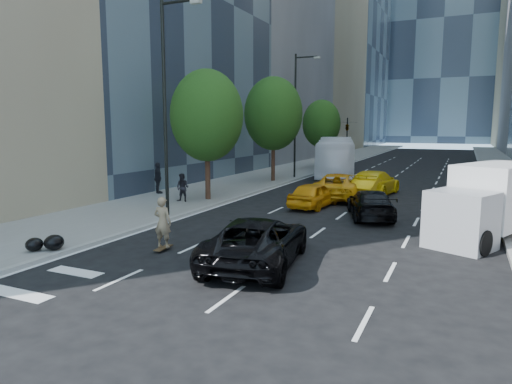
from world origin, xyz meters
The scene contains 22 objects.
ground centered at (0.00, 0.00, 0.00)m, with size 160.00×160.00×0.00m, color black.
sidewalk_left centered at (-9.00, 30.00, 0.07)m, with size 6.00×120.00×0.15m, color slate.
sidewalk_right centered at (10.00, 30.00, 0.07)m, with size 4.00×120.00×0.15m, color slate.
tower_left_end centered at (-22.00, 92.00, 30.00)m, with size 20.00×28.00×60.00m, color #293240.
lamp_near centered at (-6.32, 4.00, 5.81)m, with size 2.13×0.22×10.00m.
lamp_far centered at (-6.32, 22.00, 5.81)m, with size 2.13×0.22×10.00m.
tree_near centered at (-7.20, 9.00, 4.97)m, with size 4.20×4.20×7.46m.
tree_mid centered at (-7.20, 19.00, 5.32)m, with size 4.50×4.50×7.99m.
tree_far centered at (-7.20, 32.00, 4.62)m, with size 3.90×3.90×6.92m.
traffic_signal centered at (-6.40, 40.00, 4.23)m, with size 2.48×0.53×5.20m.
skateboarder centered at (-3.20, -0.91, 0.91)m, with size 0.66×0.43×1.81m, color #836F52.
black_sedan_lincoln centered at (0.50, -1.00, 0.77)m, with size 2.55×5.54×1.54m, color black.
black_sedan_mercedes centered at (2.38, 8.00, 0.68)m, with size 1.91×4.70×1.36m, color black.
taxi_a centered at (-0.97, 9.66, 0.70)m, with size 1.64×4.08×1.39m, color orange.
taxi_b centered at (1.20, 13.76, 0.66)m, with size 1.40×4.01×1.32m, color gold.
taxi_c centered at (-0.48, 13.00, 0.79)m, with size 2.61×5.66×1.57m, color orange.
taxi_d centered at (1.20, 15.50, 0.80)m, with size 2.24×5.52×1.60m, color #DEBB0B.
city_bus centered at (-3.81, 25.14, 1.73)m, with size 2.90×12.42×3.46m, color white.
box_truck centered at (7.31, 5.84, 1.48)m, with size 4.51×6.41×2.90m.
pedestrian_a centered at (-8.01, 7.57, 0.95)m, with size 0.77×0.60×1.59m, color black.
pedestrian_b centered at (-11.20, 9.62, 1.13)m, with size 1.15×0.48×1.96m, color black.
garbage_bags centered at (-6.55, -3.00, 0.40)m, with size 1.08×1.04×0.54m.
Camera 1 is at (6.32, -13.86, 4.39)m, focal length 32.00 mm.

